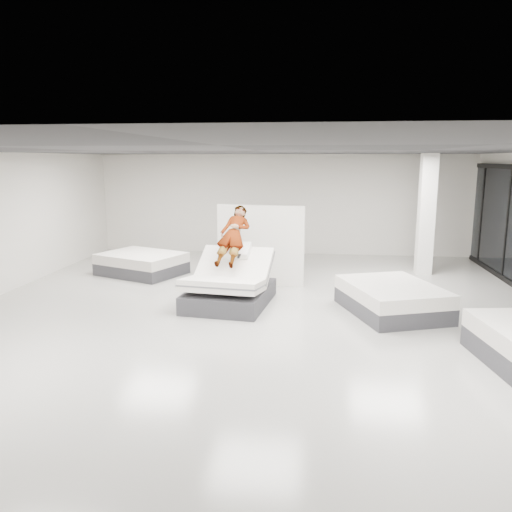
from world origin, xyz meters
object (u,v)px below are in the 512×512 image
remote (239,256)px  divider_panel (260,245)px  flat_bed_left_far (142,264)px  hero_bed (230,287)px  flat_bed_right_far (392,299)px  column (426,215)px  person (234,244)px

remote → divider_panel: bearing=89.7°
divider_panel → flat_bed_left_far: divider_panel is taller
hero_bed → divider_panel: bearing=76.2°
flat_bed_right_far → column: size_ratio=0.80×
person → flat_bed_right_far: bearing=-2.0°
divider_panel → person: bearing=-98.7°
divider_panel → column: 4.62m
person → column: size_ratio=0.51×
person → divider_panel: bearing=81.4°
hero_bed → person: person is taller
divider_panel → hero_bed: bearing=-97.3°
person → flat_bed_right_far: size_ratio=0.64×
flat_bed_right_far → column: bearing=70.1°
remote → flat_bed_right_far: bearing=4.3°
divider_panel → flat_bed_left_far: bearing=174.1°
flat_bed_right_far → column: 4.18m
flat_bed_left_far → column: size_ratio=0.78×
person → remote: size_ratio=11.76×
flat_bed_right_far → flat_bed_left_far: flat_bed_right_far is taller
remote → flat_bed_right_far: 3.21m
person → remote: person is taller
hero_bed → flat_bed_left_far: size_ratio=0.91×
person → divider_panel: 1.57m
remote → divider_panel: (0.23, 1.87, -0.09)m
divider_panel → flat_bed_left_far: (-3.29, 0.72, -0.69)m
remote → column: 5.76m
person → remote: (0.18, -0.37, -0.19)m
person → column: bearing=41.5°
flat_bed_left_far → person: bearing=-37.6°
divider_panel → flat_bed_right_far: divider_panel is taller
hero_bed → remote: hero_bed is taller
hero_bed → flat_bed_right_far: bearing=-3.2°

